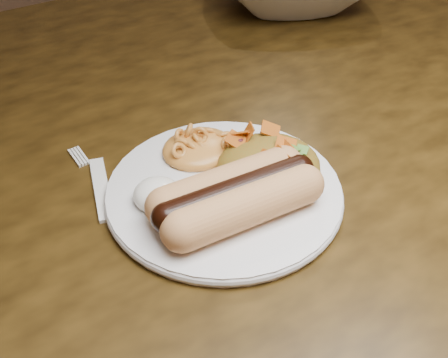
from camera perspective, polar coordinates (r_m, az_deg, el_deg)
table at (r=0.74m, az=0.12°, el=2.68°), size 1.60×0.90×0.75m
plate at (r=0.53m, az=0.00°, el=-1.34°), size 0.30×0.30×0.01m
hotdog at (r=0.49m, az=1.38°, el=-1.71°), size 0.14×0.08×0.04m
mac_and_cheese at (r=0.56m, az=-2.80°, el=4.27°), size 0.10×0.09×0.03m
sour_cream at (r=0.51m, az=-7.35°, el=-1.18°), size 0.05×0.05×0.03m
taco_salad at (r=0.54m, az=4.95°, el=2.41°), size 0.11×0.10×0.05m
fork at (r=0.56m, az=-13.20°, el=-1.00°), size 0.06×0.13×0.00m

